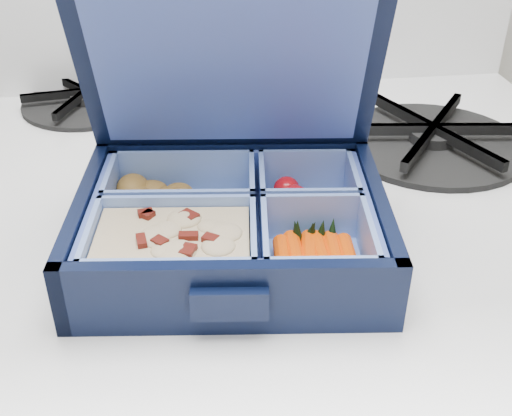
{
  "coord_description": "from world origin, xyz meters",
  "views": [
    {
      "loc": [
        0.48,
        1.16,
        1.25
      ],
      "look_at": [
        0.53,
        1.58,
        0.99
      ],
      "focal_mm": 45.0,
      "sensor_mm": 36.0,
      "label": 1
    }
  ],
  "objects": [
    {
      "name": "bento_box",
      "position": [
        0.51,
        1.57,
        0.98
      ],
      "size": [
        0.25,
        0.21,
        0.06
      ],
      "primitive_type": null,
      "rotation": [
        0.0,
        0.0,
        -0.11
      ],
      "color": "black",
      "rests_on": "stove"
    },
    {
      "name": "burner_grate",
      "position": [
        0.73,
        1.73,
        0.96
      ],
      "size": [
        0.21,
        0.21,
        0.03
      ],
      "primitive_type": "cylinder",
      "rotation": [
        0.0,
        0.0,
        -0.12
      ],
      "color": "black",
      "rests_on": "stove"
    },
    {
      "name": "burner_grate_rear",
      "position": [
        0.37,
        1.88,
        0.96
      ],
      "size": [
        0.17,
        0.17,
        0.02
      ],
      "primitive_type": "cylinder",
      "rotation": [
        0.0,
        0.0,
        0.14
      ],
      "color": "black",
      "rests_on": "stove"
    },
    {
      "name": "fork",
      "position": [
        0.62,
        1.69,
        0.95
      ],
      "size": [
        0.12,
        0.18,
        0.01
      ],
      "primitive_type": null,
      "rotation": [
        0.0,
        0.0,
        -0.54
      ],
      "color": "#B5B5B5",
      "rests_on": "stove"
    }
  ]
}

